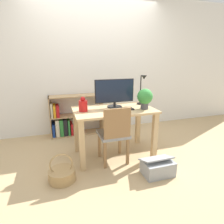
{
  "coord_description": "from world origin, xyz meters",
  "views": [
    {
      "loc": [
        -0.82,
        -2.49,
        1.44
      ],
      "look_at": [
        0.0,
        0.1,
        0.66
      ],
      "focal_mm": 30.0,
      "sensor_mm": 36.0,
      "label": 1
    }
  ],
  "objects_px": {
    "potted_plant": "(145,97)",
    "chair": "(114,133)",
    "bookshelf": "(68,120)",
    "storage_box": "(158,167)",
    "vase": "(83,105)",
    "basket": "(62,174)",
    "keyboard": "(120,110)",
    "monitor": "(115,92)",
    "desk_lamp": "(142,87)"
  },
  "relations": [
    {
      "from": "potted_plant",
      "to": "chair",
      "type": "xyz_separation_m",
      "value": [
        -0.49,
        -0.1,
        -0.45
      ]
    },
    {
      "from": "bookshelf",
      "to": "storage_box",
      "type": "xyz_separation_m",
      "value": [
        0.98,
        -1.66,
        -0.21
      ]
    },
    {
      "from": "vase",
      "to": "basket",
      "type": "relative_size",
      "value": 0.58
    },
    {
      "from": "bookshelf",
      "to": "storage_box",
      "type": "bearing_deg",
      "value": -59.58
    },
    {
      "from": "keyboard",
      "to": "basket",
      "type": "xyz_separation_m",
      "value": [
        -0.87,
        -0.34,
        -0.65
      ]
    },
    {
      "from": "monitor",
      "to": "desk_lamp",
      "type": "bearing_deg",
      "value": 0.43
    },
    {
      "from": "potted_plant",
      "to": "keyboard",
      "type": "bearing_deg",
      "value": 172.68
    },
    {
      "from": "vase",
      "to": "storage_box",
      "type": "bearing_deg",
      "value": -39.81
    },
    {
      "from": "monitor",
      "to": "vase",
      "type": "xyz_separation_m",
      "value": [
        -0.49,
        -0.09,
        -0.14
      ]
    },
    {
      "from": "chair",
      "to": "bookshelf",
      "type": "xyz_separation_m",
      "value": [
        -0.54,
        1.23,
        -0.14
      ]
    },
    {
      "from": "keyboard",
      "to": "storage_box",
      "type": "relative_size",
      "value": 0.99
    },
    {
      "from": "keyboard",
      "to": "storage_box",
      "type": "xyz_separation_m",
      "value": [
        0.3,
        -0.58,
        -0.63
      ]
    },
    {
      "from": "chair",
      "to": "basket",
      "type": "height_order",
      "value": "chair"
    },
    {
      "from": "potted_plant",
      "to": "chair",
      "type": "relative_size",
      "value": 0.36
    },
    {
      "from": "chair",
      "to": "desk_lamp",
      "type": "bearing_deg",
      "value": 37.58
    },
    {
      "from": "storage_box",
      "to": "potted_plant",
      "type": "bearing_deg",
      "value": 84.51
    },
    {
      "from": "vase",
      "to": "desk_lamp",
      "type": "bearing_deg",
      "value": 5.53
    },
    {
      "from": "potted_plant",
      "to": "storage_box",
      "type": "xyz_separation_m",
      "value": [
        -0.05,
        -0.53,
        -0.8
      ]
    },
    {
      "from": "chair",
      "to": "basket",
      "type": "bearing_deg",
      "value": -157.79
    },
    {
      "from": "monitor",
      "to": "basket",
      "type": "relative_size",
      "value": 1.66
    },
    {
      "from": "bookshelf",
      "to": "basket",
      "type": "relative_size",
      "value": 2.77
    },
    {
      "from": "desk_lamp",
      "to": "keyboard",
      "type": "bearing_deg",
      "value": -155.79
    },
    {
      "from": "potted_plant",
      "to": "bookshelf",
      "type": "xyz_separation_m",
      "value": [
        -1.03,
        1.13,
        -0.59
      ]
    },
    {
      "from": "bookshelf",
      "to": "storage_box",
      "type": "height_order",
      "value": "bookshelf"
    },
    {
      "from": "monitor",
      "to": "bookshelf",
      "type": "bearing_deg",
      "value": 125.86
    },
    {
      "from": "chair",
      "to": "monitor",
      "type": "bearing_deg",
      "value": 78.27
    },
    {
      "from": "desk_lamp",
      "to": "bookshelf",
      "type": "height_order",
      "value": "desk_lamp"
    },
    {
      "from": "monitor",
      "to": "bookshelf",
      "type": "distance_m",
      "value": 1.28
    },
    {
      "from": "basket",
      "to": "bookshelf",
      "type": "bearing_deg",
      "value": 82.12
    },
    {
      "from": "vase",
      "to": "potted_plant",
      "type": "bearing_deg",
      "value": -9.56
    },
    {
      "from": "monitor",
      "to": "vase",
      "type": "bearing_deg",
      "value": -169.83
    },
    {
      "from": "keyboard",
      "to": "vase",
      "type": "distance_m",
      "value": 0.53
    },
    {
      "from": "monitor",
      "to": "vase",
      "type": "height_order",
      "value": "monitor"
    },
    {
      "from": "desk_lamp",
      "to": "bookshelf",
      "type": "relative_size",
      "value": 0.47
    },
    {
      "from": "bookshelf",
      "to": "basket",
      "type": "xyz_separation_m",
      "value": [
        -0.2,
        -1.43,
        -0.23
      ]
    },
    {
      "from": "potted_plant",
      "to": "bookshelf",
      "type": "distance_m",
      "value": 1.64
    },
    {
      "from": "monitor",
      "to": "keyboard",
      "type": "distance_m",
      "value": 0.29
    },
    {
      "from": "vase",
      "to": "chair",
      "type": "bearing_deg",
      "value": -32.81
    },
    {
      "from": "potted_plant",
      "to": "basket",
      "type": "bearing_deg",
      "value": -166.32
    },
    {
      "from": "basket",
      "to": "keyboard",
      "type": "bearing_deg",
      "value": 21.55
    },
    {
      "from": "bookshelf",
      "to": "basket",
      "type": "distance_m",
      "value": 1.46
    },
    {
      "from": "desk_lamp",
      "to": "potted_plant",
      "type": "distance_m",
      "value": 0.27
    },
    {
      "from": "keyboard",
      "to": "storage_box",
      "type": "distance_m",
      "value": 0.91
    },
    {
      "from": "desk_lamp",
      "to": "basket",
      "type": "height_order",
      "value": "desk_lamp"
    },
    {
      "from": "bookshelf",
      "to": "keyboard",
      "type": "bearing_deg",
      "value": -58.17
    },
    {
      "from": "potted_plant",
      "to": "chair",
      "type": "bearing_deg",
      "value": -168.88
    },
    {
      "from": "chair",
      "to": "storage_box",
      "type": "bearing_deg",
      "value": -38.0
    },
    {
      "from": "vase",
      "to": "bookshelf",
      "type": "xyz_separation_m",
      "value": [
        -0.16,
        0.98,
        -0.51
      ]
    },
    {
      "from": "monitor",
      "to": "keyboard",
      "type": "height_order",
      "value": "monitor"
    },
    {
      "from": "keyboard",
      "to": "desk_lamp",
      "type": "bearing_deg",
      "value": 24.21
    }
  ]
}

